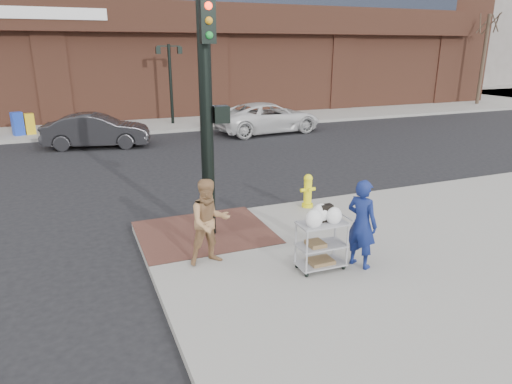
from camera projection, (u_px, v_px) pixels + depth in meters
name	position (u px, v px, depth m)	size (l,w,h in m)	color
ground	(245.00, 250.00, 9.38)	(220.00, 220.00, 0.00)	black
sidewalk_far	(248.00, 92.00, 42.10)	(65.00, 36.00, 0.15)	gray
brick_curb_ramp	(204.00, 232.00, 9.91)	(2.80, 2.40, 0.01)	#4E2D24
filler_block	(443.00, 4.00, 54.58)	(14.00, 20.00, 18.00)	slate
bare_tree_a	(490.00, 12.00, 30.68)	(1.80, 1.80, 7.20)	#382B21
lamp_post	(170.00, 75.00, 23.43)	(1.32, 0.22, 4.00)	black
traffic_signal_pole	(208.00, 109.00, 9.04)	(0.61, 0.51, 5.00)	black
woman_blue	(362.00, 224.00, 8.16)	(0.60, 0.39, 1.64)	navy
pedestrian_tan	(209.00, 222.00, 8.29)	(0.78, 0.61, 1.61)	#9F744B
sedan_dark	(97.00, 131.00, 18.88)	(1.48, 4.23, 1.39)	black
minivan_white	(268.00, 118.00, 22.16)	(2.41, 5.24, 1.46)	silver
utility_cart	(321.00, 241.00, 8.12)	(0.88, 0.50, 1.21)	gray
fire_hydrant	(308.00, 190.00, 11.38)	(0.40, 0.28, 0.85)	yellow
newsbox_yellow	(30.00, 124.00, 21.01)	(0.40, 0.36, 0.95)	gold
newsbox_blue	(18.00, 124.00, 20.72)	(0.44, 0.40, 1.05)	#1C3DB7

